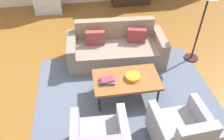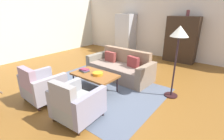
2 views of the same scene
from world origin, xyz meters
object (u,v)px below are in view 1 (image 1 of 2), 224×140
object	(u,v)px
couch	(116,48)
coffee_table	(126,80)
armchair_right	(182,134)
book_stack	(107,81)
fruit_bowl	(133,77)

from	to	relation	value
couch	coffee_table	distance (m)	1.19
armchair_right	book_stack	xyz separation A→B (m)	(-0.96, 1.14, 0.15)
armchair_right	fruit_bowl	xyz separation A→B (m)	(-0.49, 1.17, 0.15)
coffee_table	armchair_right	size ratio (longest dim) A/B	1.36
fruit_bowl	book_stack	bearing A→B (deg)	-176.51
coffee_table	book_stack	bearing A→B (deg)	-175.40
fruit_bowl	book_stack	size ratio (longest dim) A/B	0.93
armchair_right	book_stack	world-z (taller)	armchair_right
couch	book_stack	distance (m)	1.28
fruit_bowl	armchair_right	bearing A→B (deg)	-67.20
couch	fruit_bowl	bearing A→B (deg)	97.90
couch	armchair_right	bearing A→B (deg)	106.92
book_stack	armchair_right	bearing A→B (deg)	-49.88
fruit_bowl	book_stack	distance (m)	0.47
couch	armchair_right	xyz separation A→B (m)	(0.60, -2.35, 0.06)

